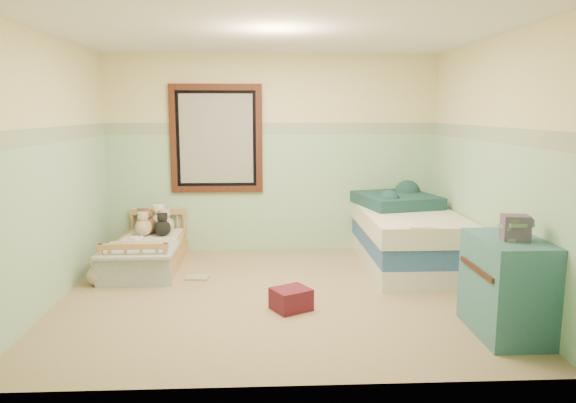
{
  "coord_description": "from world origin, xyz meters",
  "views": [
    {
      "loc": [
        -0.13,
        -5.13,
        1.8
      ],
      "look_at": [
        0.14,
        0.35,
        0.88
      ],
      "focal_mm": 33.82,
      "sensor_mm": 36.0,
      "label": 1
    }
  ],
  "objects_px": {
    "toddler_bed_frame": "(148,259)",
    "floor_book": "(198,277)",
    "plush_floor_tan": "(97,275)",
    "plush_floor_cream": "(137,255)",
    "twin_bed_frame": "(405,256)",
    "dresser": "(507,286)",
    "red_pillow": "(291,299)"
  },
  "relations": [
    {
      "from": "twin_bed_frame",
      "to": "plush_floor_tan",
      "type": "bearing_deg",
      "value": -170.19
    },
    {
      "from": "toddler_bed_frame",
      "to": "floor_book",
      "type": "bearing_deg",
      "value": -37.26
    },
    {
      "from": "toddler_bed_frame",
      "to": "dresser",
      "type": "distance_m",
      "value": 3.91
    },
    {
      "from": "plush_floor_cream",
      "to": "red_pillow",
      "type": "bearing_deg",
      "value": -41.77
    },
    {
      "from": "plush_floor_cream",
      "to": "twin_bed_frame",
      "type": "height_order",
      "value": "plush_floor_cream"
    },
    {
      "from": "plush_floor_cream",
      "to": "floor_book",
      "type": "height_order",
      "value": "plush_floor_cream"
    },
    {
      "from": "twin_bed_frame",
      "to": "floor_book",
      "type": "xyz_separation_m",
      "value": [
        -2.39,
        -0.41,
        -0.1
      ]
    },
    {
      "from": "dresser",
      "to": "red_pillow",
      "type": "distance_m",
      "value": 1.85
    },
    {
      "from": "toddler_bed_frame",
      "to": "red_pillow",
      "type": "height_order",
      "value": "red_pillow"
    },
    {
      "from": "toddler_bed_frame",
      "to": "red_pillow",
      "type": "distance_m",
      "value": 2.16
    },
    {
      "from": "plush_floor_tan",
      "to": "floor_book",
      "type": "distance_m",
      "value": 1.03
    },
    {
      "from": "plush_floor_tan",
      "to": "floor_book",
      "type": "bearing_deg",
      "value": 10.15
    },
    {
      "from": "dresser",
      "to": "red_pillow",
      "type": "bearing_deg",
      "value": 160.06
    },
    {
      "from": "floor_book",
      "to": "red_pillow",
      "type": "bearing_deg",
      "value": -39.0
    },
    {
      "from": "toddler_bed_frame",
      "to": "dresser",
      "type": "height_order",
      "value": "dresser"
    },
    {
      "from": "plush_floor_tan",
      "to": "dresser",
      "type": "height_order",
      "value": "dresser"
    },
    {
      "from": "plush_floor_cream",
      "to": "floor_book",
      "type": "bearing_deg",
      "value": -36.43
    },
    {
      "from": "dresser",
      "to": "plush_floor_tan",
      "type": "bearing_deg",
      "value": 158.95
    },
    {
      "from": "plush_floor_tan",
      "to": "dresser",
      "type": "xyz_separation_m",
      "value": [
        3.69,
        -1.42,
        0.29
      ]
    },
    {
      "from": "toddler_bed_frame",
      "to": "floor_book",
      "type": "xyz_separation_m",
      "value": [
        0.63,
        -0.48,
        -0.08
      ]
    },
    {
      "from": "plush_floor_cream",
      "to": "red_pillow",
      "type": "xyz_separation_m",
      "value": [
        1.73,
        -1.55,
        -0.02
      ]
    },
    {
      "from": "plush_floor_cream",
      "to": "plush_floor_tan",
      "type": "xyz_separation_m",
      "value": [
        -0.25,
        -0.75,
        -0.01
      ]
    },
    {
      "from": "plush_floor_tan",
      "to": "floor_book",
      "type": "height_order",
      "value": "plush_floor_tan"
    },
    {
      "from": "toddler_bed_frame",
      "to": "plush_floor_tan",
      "type": "height_order",
      "value": "plush_floor_tan"
    },
    {
      "from": "plush_floor_tan",
      "to": "plush_floor_cream",
      "type": "bearing_deg",
      "value": 71.79
    },
    {
      "from": "toddler_bed_frame",
      "to": "plush_floor_cream",
      "type": "height_order",
      "value": "plush_floor_cream"
    },
    {
      "from": "plush_floor_tan",
      "to": "red_pillow",
      "type": "relative_size",
      "value": 0.67
    },
    {
      "from": "toddler_bed_frame",
      "to": "red_pillow",
      "type": "bearing_deg",
      "value": -42.49
    },
    {
      "from": "twin_bed_frame",
      "to": "red_pillow",
      "type": "bearing_deg",
      "value": -135.71
    },
    {
      "from": "twin_bed_frame",
      "to": "red_pillow",
      "type": "relative_size",
      "value": 6.2
    },
    {
      "from": "dresser",
      "to": "floor_book",
      "type": "relative_size",
      "value": 3.29
    },
    {
      "from": "plush_floor_cream",
      "to": "dresser",
      "type": "distance_m",
      "value": 4.08
    }
  ]
}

